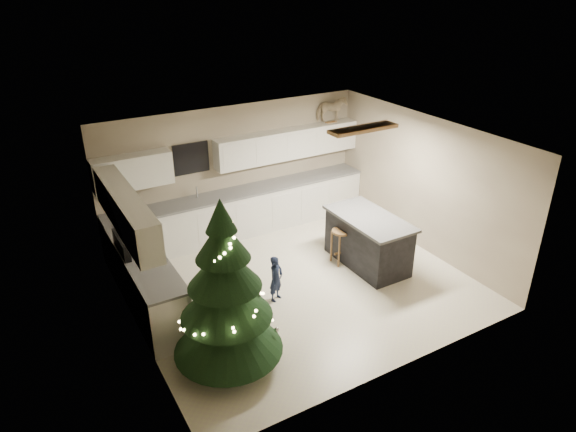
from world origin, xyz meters
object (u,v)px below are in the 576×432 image
Objects in this scene: toddler at (276,279)px; rocking_horse at (331,109)px; island at (368,240)px; bar_stool at (341,238)px; christmas_tree at (226,300)px.

rocking_horse is at bearing 15.37° from toddler.
island is at bearing 178.39° from rocking_horse.
rocking_horse is (2.77, 2.56, 1.88)m from toddler.
island is 3.09m from rocking_horse.
island is 0.49m from bar_stool.
toddler is (1.28, 0.98, -0.62)m from christmas_tree.
christmas_tree is 3.68× the size of rocking_horse.
island is 0.68× the size of christmas_tree.
island is 2.52× the size of rocking_horse.
christmas_tree reaches higher than island.
christmas_tree is 3.11× the size of toddler.
bar_stool is 1.67m from toddler.
rocking_horse is (1.16, 2.11, 1.78)m from bar_stool.
bar_stool is (-0.40, 0.28, 0.02)m from island.
toddler is at bearing -164.45° from bar_stool.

